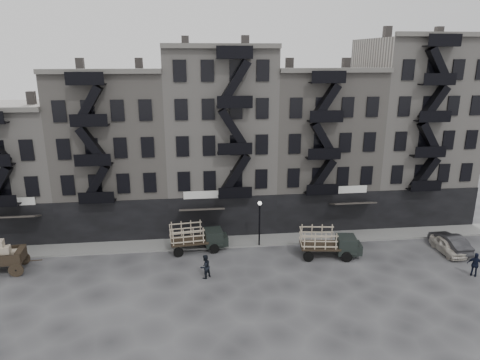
{
  "coord_description": "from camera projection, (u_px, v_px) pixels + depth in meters",
  "views": [
    {
      "loc": [
        -2.72,
        -31.96,
        16.6
      ],
      "look_at": [
        1.43,
        4.0,
        5.85
      ],
      "focal_mm": 32.0,
      "sensor_mm": 36.0,
      "label": 1
    }
  ],
  "objects": [
    {
      "name": "building_mideast",
      "position": [
        316.0,
        146.0,
        43.78
      ],
      "size": [
        10.0,
        11.35,
        16.2
      ],
      "color": "gray",
      "rests_on": "ground"
    },
    {
      "name": "building_midwest",
      "position": [
        117.0,
        151.0,
        41.58
      ],
      "size": [
        10.0,
        11.35,
        16.2
      ],
      "color": "gray",
      "rests_on": "ground"
    },
    {
      "name": "policeman",
      "position": [
        475.0,
        265.0,
        32.9
      ],
      "size": [
        1.19,
        1.06,
        1.94
      ],
      "primitive_type": "imported",
      "rotation": [
        0.0,
        0.0,
        2.5
      ],
      "color": "black",
      "rests_on": "ground"
    },
    {
      "name": "horse",
      "position": [
        2.0,
        251.0,
        35.67
      ],
      "size": [
        1.74,
        0.81,
        1.46
      ],
      "primitive_type": "imported",
      "rotation": [
        0.0,
        0.0,
        1.56
      ],
      "color": "silver",
      "rests_on": "ground"
    },
    {
      "name": "stake_truck_east",
      "position": [
        329.0,
        241.0,
        35.96
      ],
      "size": [
        5.26,
        2.66,
        2.54
      ],
      "rotation": [
        0.0,
        0.0,
        -0.14
      ],
      "color": "black",
      "rests_on": "ground"
    },
    {
      "name": "ground",
      "position": [
        228.0,
        262.0,
        35.46
      ],
      "size": [
        140.0,
        140.0,
        0.0
      ],
      "primitive_type": "plane",
      "color": "#38383A",
      "rests_on": "ground"
    },
    {
      "name": "car_far",
      "position": [
        450.0,
        242.0,
        37.4
      ],
      "size": [
        1.62,
        4.53,
        1.49
      ],
      "primitive_type": "imported",
      "rotation": [
        0.0,
        0.0,
        3.15
      ],
      "color": "#262629",
      "rests_on": "ground"
    },
    {
      "name": "building_center",
      "position": [
        219.0,
        138.0,
        42.4
      ],
      "size": [
        10.0,
        11.35,
        18.2
      ],
      "color": "#9A948D",
      "rests_on": "ground"
    },
    {
      "name": "pedestrian_mid",
      "position": [
        205.0,
        267.0,
        32.66
      ],
      "size": [
        1.17,
        1.14,
        1.9
      ],
      "primitive_type": "imported",
      "rotation": [
        0.0,
        0.0,
        3.83
      ],
      "color": "black",
      "rests_on": "ground"
    },
    {
      "name": "sidewalk",
      "position": [
        225.0,
        242.0,
        39.01
      ],
      "size": [
        55.0,
        2.5,
        0.15
      ],
      "primitive_type": "cube",
      "color": "slate",
      "rests_on": "ground"
    },
    {
      "name": "building_west",
      "position": [
        11.0,
        169.0,
        40.91
      ],
      "size": [
        10.0,
        11.35,
        13.2
      ],
      "color": "#9A948D",
      "rests_on": "ground"
    },
    {
      "name": "building_east",
      "position": [
        411.0,
        129.0,
        44.45
      ],
      "size": [
        10.0,
        11.35,
        19.2
      ],
      "color": "#9A948D",
      "rests_on": "ground"
    },
    {
      "name": "stake_truck_west",
      "position": [
        197.0,
        235.0,
        37.13
      ],
      "size": [
        5.1,
        2.48,
        2.48
      ],
      "rotation": [
        0.0,
        0.0,
        0.11
      ],
      "color": "black",
      "rests_on": "ground"
    },
    {
      "name": "lamp_post",
      "position": [
        260.0,
        217.0,
        37.48
      ],
      "size": [
        0.36,
        0.36,
        4.28
      ],
      "color": "black",
      "rests_on": "ground"
    },
    {
      "name": "car_east",
      "position": [
        448.0,
        246.0,
        36.89
      ],
      "size": [
        1.58,
        3.86,
        1.31
      ],
      "primitive_type": "imported",
      "rotation": [
        0.0,
        0.0,
        0.01
      ],
      "color": "beige",
      "rests_on": "ground"
    }
  ]
}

